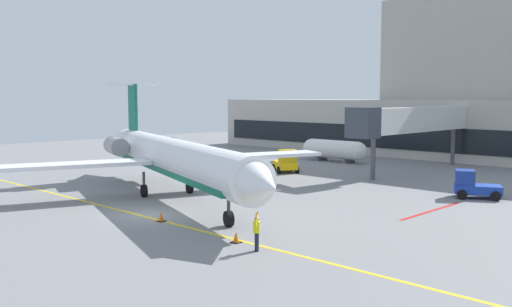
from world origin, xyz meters
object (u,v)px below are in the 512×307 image
at_px(baggage_tug, 473,185).
at_px(marshaller, 257,232).
at_px(pushback_tractor, 286,162).
at_px(fuel_tank, 334,149).
at_px(regional_jet, 170,157).

height_order(baggage_tug, marshaller, baggage_tug).
xyz_separation_m(pushback_tractor, fuel_tank, (-2.36, 10.95, 0.37)).
bearing_deg(regional_jet, baggage_tug, 42.70).
bearing_deg(marshaller, baggage_tug, 86.32).
xyz_separation_m(regional_jet, marshaller, (14.91, -6.22, -2.00)).
distance_m(regional_jet, pushback_tractor, 16.35).
bearing_deg(baggage_tug, pushback_tractor, 176.99).
height_order(baggage_tug, fuel_tank, fuel_tank).
relative_size(baggage_tug, marshaller, 1.95).
height_order(baggage_tug, pushback_tractor, pushback_tractor).
xyz_separation_m(fuel_tank, marshaller, (19.93, -33.18, -0.43)).
relative_size(regional_jet, baggage_tug, 8.55).
distance_m(fuel_tank, marshaller, 38.71).
relative_size(fuel_tank, marshaller, 4.54).
distance_m(regional_jet, fuel_tank, 27.48).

